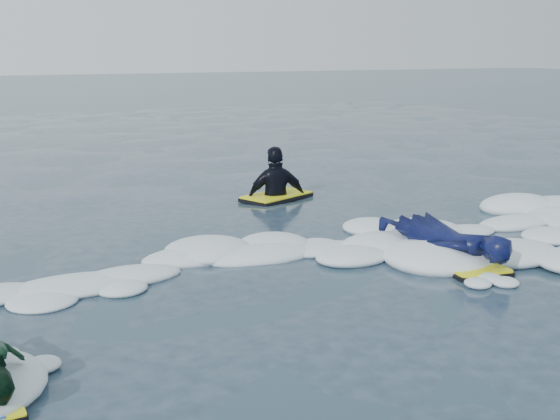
{
  "coord_description": "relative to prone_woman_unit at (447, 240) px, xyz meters",
  "views": [
    {
      "loc": [
        -2.56,
        -5.38,
        2.28
      ],
      "look_at": [
        0.69,
        1.6,
        0.5
      ],
      "focal_mm": 45.0,
      "sensor_mm": 36.0,
      "label": 1
    }
  ],
  "objects": [
    {
      "name": "foam_band",
      "position": [
        -2.22,
        0.49,
        -0.23
      ],
      "size": [
        12.0,
        3.1,
        0.3
      ],
      "primitive_type": null,
      "color": "white",
      "rests_on": "ground"
    },
    {
      "name": "prone_woman_unit",
      "position": [
        0.0,
        0.0,
        0.0
      ],
      "size": [
        0.88,
        1.78,
        0.45
      ],
      "rotation": [
        0.0,
        0.0,
        1.43
      ],
      "color": "black",
      "rests_on": "ground"
    },
    {
      "name": "waiting_rider_unit",
      "position": [
        -0.36,
        3.69,
        -0.24
      ],
      "size": [
        1.27,
        1.01,
        1.67
      ],
      "rotation": [
        0.0,
        0.0,
        0.41
      ],
      "color": "black",
      "rests_on": "ground"
    },
    {
      "name": "ground",
      "position": [
        -2.22,
        -0.55,
        -0.23
      ],
      "size": [
        120.0,
        120.0,
        0.0
      ],
      "primitive_type": "plane",
      "color": "#18343B",
      "rests_on": "ground"
    }
  ]
}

